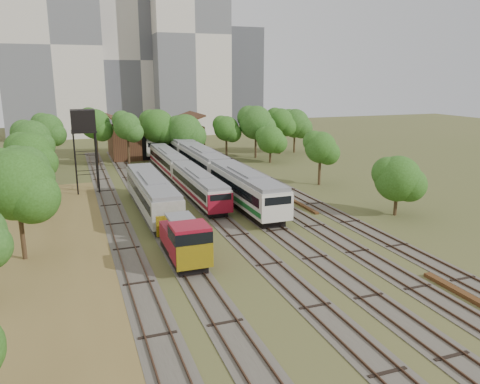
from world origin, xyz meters
name	(u,v)px	position (x,y,z in m)	size (l,w,h in m)	color
ground	(312,277)	(0.00, 0.00, 0.00)	(240.00, 240.00, 0.00)	#475123
dry_grass_patch	(49,270)	(-18.00, 8.00, 0.02)	(14.00, 60.00, 0.04)	brown
tracks	(207,197)	(-0.67, 25.00, 0.04)	(24.60, 80.00, 0.19)	#4C473D
railcar_red_set	(181,172)	(-2.00, 32.64, 1.75)	(2.69, 34.58, 3.31)	black
railcar_green_set	(203,162)	(2.00, 36.39, 2.13)	(3.26, 52.08, 4.04)	black
railcar_rear	(148,143)	(-2.00, 59.89, 2.02)	(3.08, 16.08, 3.82)	black
shunter_locomotive	(185,242)	(-8.00, 5.83, 1.75)	(2.77, 8.10, 3.63)	black
old_grey_coach	(152,194)	(-8.00, 20.73, 2.08)	(3.08, 18.00, 3.81)	black
water_tower	(83,123)	(-14.03, 32.80, 8.65)	(2.96, 2.96, 10.27)	black
rail_pile_near	(472,299)	(8.00, -6.90, 0.14)	(0.56, 8.39, 0.28)	#573418
rail_pile_far	(302,205)	(8.20, 17.41, 0.11)	(0.44, 6.99, 0.23)	#573418
maintenance_shed	(155,140)	(-1.00, 57.98, 2.91)	(16.45, 11.55, 7.58)	#3D2216
tree_band_left	(20,171)	(-20.40, 20.09, 5.50)	(6.74, 54.46, 8.86)	#382616
tree_band_far	(198,126)	(5.28, 51.10, 5.81)	(48.57, 10.20, 9.23)	#382616
tree_band_right	(321,153)	(15.70, 26.50, 4.22)	(4.96, 37.59, 7.17)	#382616
tower_left	(51,46)	(-18.00, 95.00, 21.00)	(22.00, 16.00, 42.00)	beige
tower_centre	(135,61)	(2.00, 100.00, 18.00)	(20.00, 18.00, 36.00)	beige
tower_right	(187,36)	(14.00, 92.00, 24.00)	(18.00, 16.00, 48.00)	beige
tower_far_right	(238,77)	(34.00, 110.00, 14.00)	(12.00, 12.00, 28.00)	#45474D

